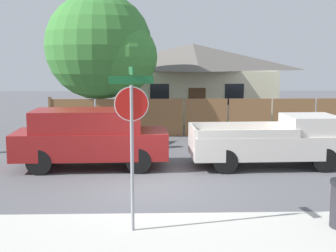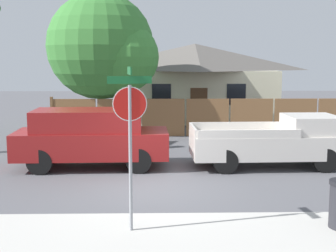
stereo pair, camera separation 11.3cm
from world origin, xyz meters
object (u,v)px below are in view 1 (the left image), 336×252
(red_suv, at_px, (90,137))
(orange_pickup, at_px, (275,141))
(oak_tree, at_px, (104,48))
(house, at_px, (193,80))
(stop_sign, at_px, (132,122))

(red_suv, height_order, orange_pickup, red_suv)
(orange_pickup, bearing_deg, oak_tree, 129.21)
(house, bearing_deg, red_suv, -109.10)
(orange_pickup, relative_size, stop_sign, 1.53)
(house, distance_m, orange_pickup, 12.68)
(house, bearing_deg, orange_pickup, -82.43)
(red_suv, bearing_deg, orange_pickup, -1.71)
(oak_tree, bearing_deg, red_suv, -87.75)
(oak_tree, relative_size, stop_sign, 1.98)
(oak_tree, xyz_separation_m, orange_pickup, (6.27, -7.21, -3.15))
(oak_tree, xyz_separation_m, stop_sign, (1.88, -12.88, -1.73))
(house, height_order, oak_tree, oak_tree)
(house, relative_size, stop_sign, 2.84)
(house, xyz_separation_m, red_suv, (-4.33, -12.49, -1.25))
(oak_tree, bearing_deg, stop_sign, -81.67)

